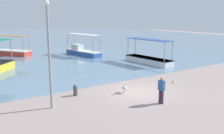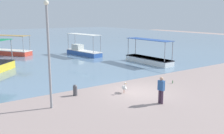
{
  "view_description": "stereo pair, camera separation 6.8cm",
  "coord_description": "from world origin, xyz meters",
  "px_view_note": "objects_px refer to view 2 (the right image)",
  "views": [
    {
      "loc": [
        -11.18,
        -13.04,
        5.33
      ],
      "look_at": [
        1.03,
        4.87,
        0.87
      ],
      "focal_mm": 40.0,
      "sensor_mm": 36.0,
      "label": 1
    },
    {
      "loc": [
        -11.13,
        -13.08,
        5.33
      ],
      "look_at": [
        1.03,
        4.87,
        0.87
      ],
      "focal_mm": 40.0,
      "sensor_mm": 36.0,
      "label": 2
    }
  ],
  "objects_px": {
    "glass_bottle": "(173,82)",
    "fisherman_standing": "(161,89)",
    "fishing_boat_near_right": "(9,51)",
    "fishing_boat_far_left": "(83,51)",
    "pelican": "(124,88)",
    "mooring_bollard": "(75,90)",
    "fishing_boat_far_right": "(149,59)",
    "lamp_post": "(49,50)"
  },
  "relations": [
    {
      "from": "fishing_boat_near_right",
      "to": "fishing_boat_far_left",
      "type": "height_order",
      "value": "fishing_boat_far_left"
    },
    {
      "from": "pelican",
      "to": "mooring_bollard",
      "type": "relative_size",
      "value": 1.04
    },
    {
      "from": "fishing_boat_far_left",
      "to": "pelican",
      "type": "bearing_deg",
      "value": -108.3
    },
    {
      "from": "pelican",
      "to": "glass_bottle",
      "type": "height_order",
      "value": "pelican"
    },
    {
      "from": "mooring_bollard",
      "to": "glass_bottle",
      "type": "height_order",
      "value": "mooring_bollard"
    },
    {
      "from": "fishing_boat_near_right",
      "to": "fishing_boat_far_left",
      "type": "bearing_deg",
      "value": -35.63
    },
    {
      "from": "fishing_boat_far_left",
      "to": "glass_bottle",
      "type": "xyz_separation_m",
      "value": [
        -0.9,
        -17.2,
        -0.5
      ]
    },
    {
      "from": "fishing_boat_near_right",
      "to": "fishing_boat_far_right",
      "type": "relative_size",
      "value": 0.97
    },
    {
      "from": "fishing_boat_far_right",
      "to": "pelican",
      "type": "xyz_separation_m",
      "value": [
        -9.06,
        -7.43,
        -0.15
      ]
    },
    {
      "from": "lamp_post",
      "to": "fisherman_standing",
      "type": "distance_m",
      "value": 7.09
    },
    {
      "from": "fishing_boat_near_right",
      "to": "fishing_boat_far_left",
      "type": "distance_m",
      "value": 10.27
    },
    {
      "from": "lamp_post",
      "to": "fisherman_standing",
      "type": "bearing_deg",
      "value": -27.71
    },
    {
      "from": "fishing_boat_far_right",
      "to": "mooring_bollard",
      "type": "bearing_deg",
      "value": -153.59
    },
    {
      "from": "fishing_boat_far_right",
      "to": "glass_bottle",
      "type": "relative_size",
      "value": 23.59
    },
    {
      "from": "fishing_boat_far_right",
      "to": "mooring_bollard",
      "type": "relative_size",
      "value": 8.3
    },
    {
      "from": "fishing_boat_far_left",
      "to": "pelican",
      "type": "relative_size",
      "value": 7.96
    },
    {
      "from": "fisherman_standing",
      "to": "glass_bottle",
      "type": "xyz_separation_m",
      "value": [
        4.18,
        2.84,
        -0.8
      ]
    },
    {
      "from": "pelican",
      "to": "mooring_bollard",
      "type": "height_order",
      "value": "pelican"
    },
    {
      "from": "glass_bottle",
      "to": "fishing_boat_near_right",
      "type": "bearing_deg",
      "value": 107.82
    },
    {
      "from": "fishing_boat_far_left",
      "to": "fisherman_standing",
      "type": "distance_m",
      "value": 20.68
    },
    {
      "from": "glass_bottle",
      "to": "fisherman_standing",
      "type": "bearing_deg",
      "value": -145.76
    },
    {
      "from": "fishing_boat_far_left",
      "to": "lamp_post",
      "type": "xyz_separation_m",
      "value": [
        -10.94,
        -16.97,
        2.84
      ]
    },
    {
      "from": "fishing_boat_far_right",
      "to": "fishing_boat_far_left",
      "type": "bearing_deg",
      "value": 109.67
    },
    {
      "from": "fisherman_standing",
      "to": "fishing_boat_far_left",
      "type": "bearing_deg",
      "value": 75.78
    },
    {
      "from": "fishing_boat_near_right",
      "to": "fisherman_standing",
      "type": "relative_size",
      "value": 3.67
    },
    {
      "from": "fishing_boat_far_left",
      "to": "fishing_boat_far_right",
      "type": "relative_size",
      "value": 1.0
    },
    {
      "from": "fishing_boat_far_right",
      "to": "pelican",
      "type": "relative_size",
      "value": 7.95
    },
    {
      "from": "fishing_boat_far_left",
      "to": "mooring_bollard",
      "type": "bearing_deg",
      "value": -119.24
    },
    {
      "from": "pelican",
      "to": "lamp_post",
      "type": "bearing_deg",
      "value": 179.42
    },
    {
      "from": "fishing_boat_far_right",
      "to": "fishing_boat_near_right",
      "type": "bearing_deg",
      "value": 127.1
    },
    {
      "from": "fishing_boat_far_right",
      "to": "lamp_post",
      "type": "distance_m",
      "value": 16.42
    },
    {
      "from": "fishing_boat_far_right",
      "to": "pelican",
      "type": "distance_m",
      "value": 11.72
    },
    {
      "from": "fishing_boat_near_right",
      "to": "fishing_boat_far_left",
      "type": "relative_size",
      "value": 0.97
    },
    {
      "from": "fishing_boat_near_right",
      "to": "mooring_bollard",
      "type": "bearing_deg",
      "value": -91.07
    },
    {
      "from": "fisherman_standing",
      "to": "glass_bottle",
      "type": "distance_m",
      "value": 5.12
    },
    {
      "from": "fishing_boat_far_left",
      "to": "mooring_bollard",
      "type": "distance_m",
      "value": 17.92
    },
    {
      "from": "pelican",
      "to": "mooring_bollard",
      "type": "bearing_deg",
      "value": 156.1
    },
    {
      "from": "fishing_boat_near_right",
      "to": "pelican",
      "type": "distance_m",
      "value": 23.17
    },
    {
      "from": "fisherman_standing",
      "to": "lamp_post",
      "type": "bearing_deg",
      "value": 152.29
    },
    {
      "from": "fishing_boat_far_left",
      "to": "pelican",
      "type": "xyz_separation_m",
      "value": [
        -5.63,
        -17.02,
        -0.23
      ]
    },
    {
      "from": "fishing_boat_far_right",
      "to": "glass_bottle",
      "type": "height_order",
      "value": "fishing_boat_far_right"
    },
    {
      "from": "fisherman_standing",
      "to": "glass_bottle",
      "type": "height_order",
      "value": "fisherman_standing"
    }
  ]
}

